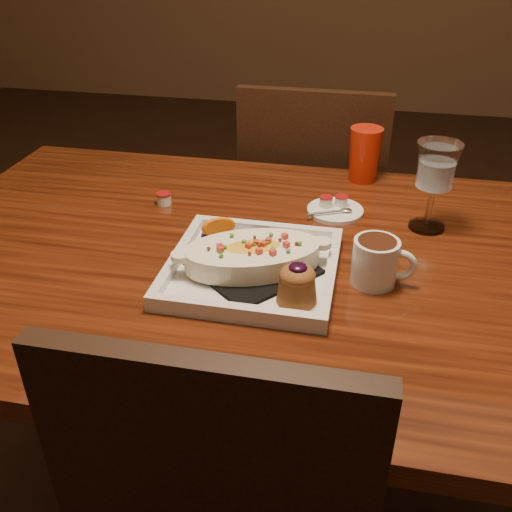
% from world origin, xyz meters
% --- Properties ---
extents(floor, '(7.00, 7.00, 0.00)m').
position_xyz_m(floor, '(0.00, 0.00, 0.00)').
color(floor, black).
rests_on(floor, ground).
extents(table, '(1.50, 0.90, 0.75)m').
position_xyz_m(table, '(0.00, 0.00, 0.65)').
color(table, maroon).
rests_on(table, floor).
extents(chair_far, '(0.42, 0.42, 0.93)m').
position_xyz_m(chair_far, '(-0.00, 0.63, 0.51)').
color(chair_far, black).
rests_on(chair_far, floor).
extents(plate, '(0.30, 0.30, 0.08)m').
position_xyz_m(plate, '(-0.03, -0.08, 0.78)').
color(plate, white).
rests_on(plate, table).
extents(coffee_mug, '(0.11, 0.08, 0.08)m').
position_xyz_m(coffee_mug, '(0.18, -0.06, 0.80)').
color(coffee_mug, white).
rests_on(coffee_mug, table).
extents(goblet, '(0.09, 0.09, 0.18)m').
position_xyz_m(goblet, '(0.28, 0.17, 0.88)').
color(goblet, silver).
rests_on(goblet, table).
extents(saucer, '(0.12, 0.12, 0.08)m').
position_xyz_m(saucer, '(0.09, 0.20, 0.76)').
color(saucer, white).
rests_on(saucer, table).
extents(creamer_loose, '(0.03, 0.03, 0.03)m').
position_xyz_m(creamer_loose, '(-0.29, 0.17, 0.76)').
color(creamer_loose, silver).
rests_on(creamer_loose, table).
extents(red_tumbler, '(0.08, 0.08, 0.13)m').
position_xyz_m(red_tumbler, '(0.14, 0.39, 0.81)').
color(red_tumbler, red).
rests_on(red_tumbler, table).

